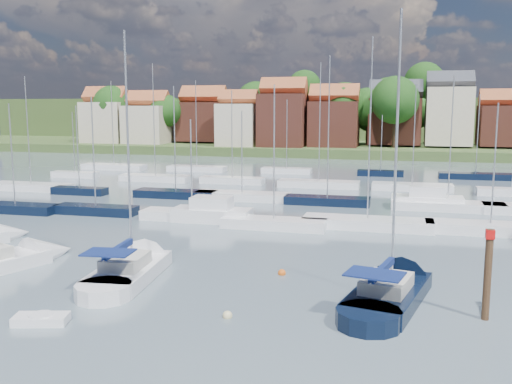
# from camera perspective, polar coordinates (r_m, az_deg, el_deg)

# --- Properties ---
(ground) EXTENTS (260.00, 260.00, 0.00)m
(ground) POSITION_cam_1_polar(r_m,az_deg,el_deg) (68.80, 5.18, 0.07)
(ground) COLOR #4B5866
(ground) RESTS_ON ground
(sailboat_left) EXTENTS (6.37, 10.94, 14.50)m
(sailboat_left) POSITION_cam_1_polar(r_m,az_deg,el_deg) (39.99, -23.40, -6.37)
(sailboat_left) COLOR white
(sailboat_left) RESTS_ON ground
(sailboat_centre) EXTENTS (4.22, 11.85, 15.75)m
(sailboat_centre) POSITION_cam_1_polar(r_m,az_deg,el_deg) (36.39, -11.77, -7.29)
(sailboat_centre) COLOR white
(sailboat_centre) RESTS_ON ground
(sailboat_navy) EXTENTS (5.59, 12.15, 16.28)m
(sailboat_navy) POSITION_cam_1_polar(r_m,az_deg,el_deg) (32.41, 13.74, -9.36)
(sailboat_navy) COLOR black
(sailboat_navy) RESTS_ON ground
(tender) EXTENTS (2.73, 1.79, 0.54)m
(tender) POSITION_cam_1_polar(r_m,az_deg,el_deg) (29.46, -20.70, -11.83)
(tender) COLOR white
(tender) RESTS_ON ground
(timber_piling) EXTENTS (0.40, 0.40, 6.70)m
(timber_piling) POSITION_cam_1_polar(r_m,az_deg,el_deg) (29.87, 22.06, -9.33)
(timber_piling) COLOR #4C331E
(timber_piling) RESTS_ON ground
(buoy_c) EXTENTS (0.52, 0.52, 0.52)m
(buoy_c) POSITION_cam_1_polar(r_m,az_deg,el_deg) (32.61, -15.66, -9.97)
(buoy_c) COLOR #D85914
(buoy_c) RESTS_ON ground
(buoy_d) EXTENTS (0.48, 0.48, 0.48)m
(buoy_d) POSITION_cam_1_polar(r_m,az_deg,el_deg) (28.46, -2.87, -12.44)
(buoy_d) COLOR beige
(buoy_d) RESTS_ON ground
(buoy_e) EXTENTS (0.48, 0.48, 0.48)m
(buoy_e) POSITION_cam_1_polar(r_m,az_deg,el_deg) (35.20, 2.60, -8.26)
(buoy_e) COLOR #D85914
(buoy_e) RESTS_ON ground
(buoy_f) EXTENTS (0.45, 0.45, 0.45)m
(buoy_f) POSITION_cam_1_polar(r_m,az_deg,el_deg) (27.34, 10.24, -13.47)
(buoy_f) COLOR beige
(buoy_f) RESTS_ON ground
(marina_field) EXTENTS (79.62, 41.41, 15.93)m
(marina_field) POSITION_cam_1_polar(r_m,az_deg,el_deg) (63.71, 6.17, -0.25)
(marina_field) COLOR white
(marina_field) RESTS_ON ground
(far_shore_town) EXTENTS (212.46, 90.00, 22.27)m
(far_shore_town) POSITION_cam_1_polar(r_m,az_deg,el_deg) (160.16, 11.41, 6.48)
(far_shore_town) COLOR #43582C
(far_shore_town) RESTS_ON ground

